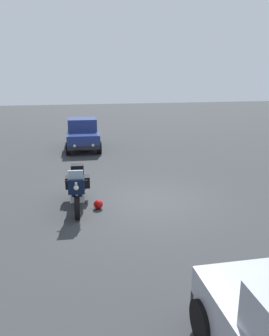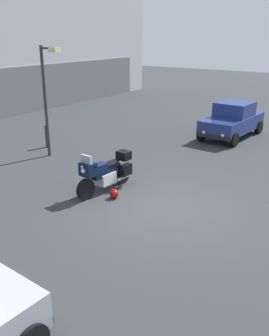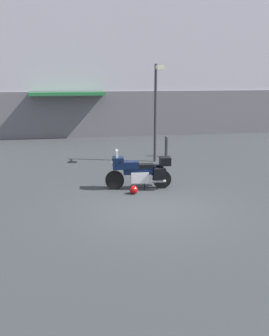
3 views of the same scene
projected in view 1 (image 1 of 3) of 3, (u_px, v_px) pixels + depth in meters
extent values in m
plane|color=#2D3033|center=(146.00, 201.00, 10.13)|extent=(80.00, 80.00, 0.00)
cylinder|color=black|center=(77.00, 208.00, 8.82)|extent=(0.65, 0.19, 0.64)
cylinder|color=black|center=(78.00, 188.00, 10.37)|extent=(0.65, 0.19, 0.64)
cylinder|color=#B7B7BC|center=(77.00, 193.00, 8.73)|extent=(0.33, 0.10, 0.68)
cube|color=#B7B7BC|center=(78.00, 194.00, 9.61)|extent=(0.63, 0.45, 0.36)
cube|color=black|center=(77.00, 186.00, 9.54)|extent=(1.12, 0.37, 0.28)
cube|color=black|center=(77.00, 183.00, 9.21)|extent=(0.55, 0.38, 0.24)
cube|color=black|center=(77.00, 179.00, 9.69)|extent=(0.58, 0.35, 0.12)
cube|color=black|center=(76.00, 185.00, 8.78)|extent=(0.39, 0.47, 0.40)
cube|color=#8C9EAD|center=(76.00, 175.00, 8.66)|extent=(0.11, 0.41, 0.28)
sphere|color=#EAEACC|center=(76.00, 188.00, 8.60)|extent=(0.14, 0.14, 0.14)
cylinder|color=black|center=(76.00, 181.00, 8.82)|extent=(0.09, 0.62, 0.04)
cylinder|color=#B7B7BC|center=(85.00, 190.00, 10.24)|extent=(0.56, 0.13, 0.09)
cube|color=black|center=(87.00, 181.00, 10.22)|extent=(0.42, 0.23, 0.36)
cube|color=black|center=(69.00, 182.00, 10.14)|extent=(0.42, 0.23, 0.36)
cube|color=black|center=(77.00, 169.00, 10.29)|extent=(0.39, 0.43, 0.28)
cylinder|color=black|center=(84.00, 200.00, 9.85)|extent=(0.03, 0.13, 0.29)
sphere|color=#990C0C|center=(98.00, 204.00, 9.52)|extent=(0.28, 0.28, 0.28)
cube|color=navy|center=(83.00, 137.00, 17.61)|extent=(3.89, 1.86, 0.68)
cube|color=navy|center=(82.00, 124.00, 17.57)|extent=(1.69, 1.60, 0.64)
cube|color=#8C9EAD|center=(83.00, 126.00, 16.86)|extent=(0.14, 1.40, 0.54)
cube|color=#8C9EAD|center=(82.00, 122.00, 18.28)|extent=(0.14, 1.40, 0.51)
cube|color=black|center=(84.00, 148.00, 15.92)|extent=(0.22, 1.64, 0.20)
cube|color=black|center=(82.00, 135.00, 19.43)|extent=(0.22, 1.64, 0.20)
cylinder|color=black|center=(99.00, 148.00, 16.46)|extent=(0.65, 0.26, 0.64)
cylinder|color=black|center=(68.00, 149.00, 16.20)|extent=(0.65, 0.26, 0.64)
cylinder|color=black|center=(96.00, 138.00, 19.21)|extent=(0.65, 0.26, 0.64)
cylinder|color=black|center=(69.00, 138.00, 18.95)|extent=(0.65, 0.26, 0.64)
sphere|color=silver|center=(93.00, 145.00, 15.92)|extent=(0.14, 0.14, 0.14)
sphere|color=silver|center=(74.00, 146.00, 15.76)|extent=(0.14, 0.14, 0.14)
cube|color=black|center=(244.00, 291.00, 5.20)|extent=(0.20, 1.76, 0.20)
cylinder|color=black|center=(204.00, 321.00, 4.69)|extent=(0.65, 0.25, 0.64)
sphere|color=silver|center=(215.00, 287.00, 5.12)|extent=(0.14, 0.14, 0.14)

